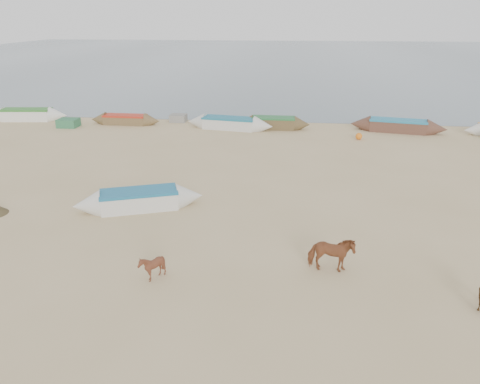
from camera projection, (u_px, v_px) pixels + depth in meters
name	position (u px, v px, depth m)	size (l,w,h in m)	color
ground	(227.00, 262.00, 15.63)	(140.00, 140.00, 0.00)	tan
sea	(284.00, 57.00, 91.79)	(160.00, 160.00, 0.00)	slate
cow_adult	(331.00, 254.00, 14.87)	(0.67, 1.46, 1.23)	brown
calf_front	(152.00, 267.00, 14.47)	(0.72, 0.81, 0.89)	#5A2D1C
near_canoe	(139.00, 200.00, 19.80)	(5.43, 1.23, 0.83)	silver
waterline_canoes	(263.00, 122.00, 34.12)	(55.63, 4.68, 0.92)	brown
beach_clutter	(325.00, 126.00, 33.24)	(46.20, 4.83, 0.64)	#306C47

